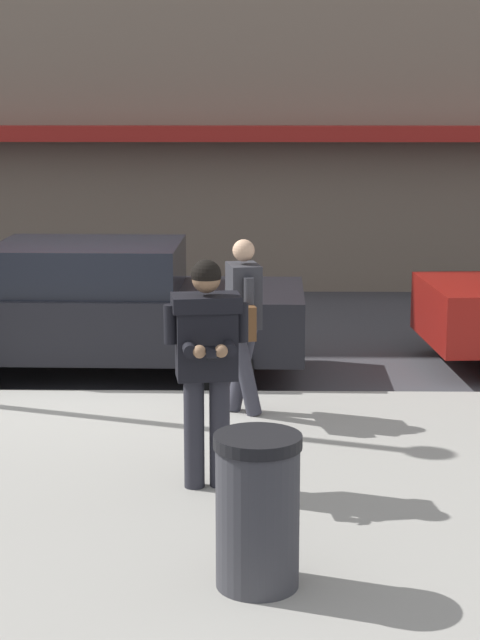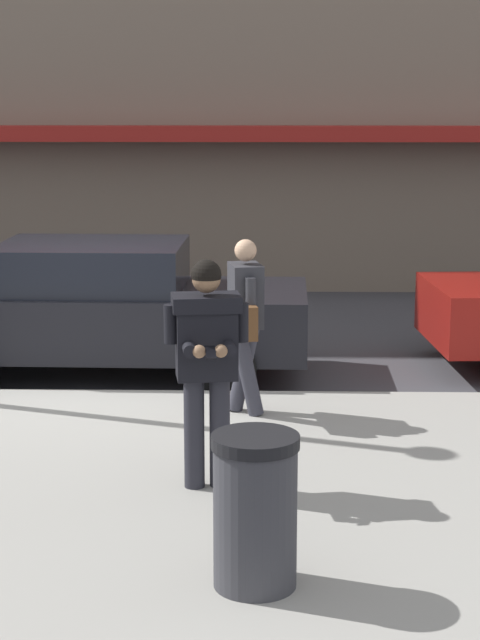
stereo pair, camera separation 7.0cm
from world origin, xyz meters
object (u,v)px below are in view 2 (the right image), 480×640
object	(u,v)px
pedestrian_with_bag	(246,316)
trash_bin	(255,510)
parked_sedan_mid	(106,308)
man_texting_on_phone	(207,349)

from	to	relation	value
pedestrian_with_bag	trash_bin	xyz separation A→B (m)	(0.13, -3.74, -0.47)
parked_sedan_mid	man_texting_on_phone	distance (m)	4.23
parked_sedan_mid	pedestrian_with_bag	xyz separation A→B (m)	(1.64, -1.96, 0.32)
parked_sedan_mid	trash_bin	xyz separation A→B (m)	(1.77, -5.70, -0.16)
parked_sedan_mid	man_texting_on_phone	world-z (taller)	man_texting_on_phone
pedestrian_with_bag	trash_bin	world-z (taller)	pedestrian_with_bag
parked_sedan_mid	pedestrian_with_bag	distance (m)	2.58
parked_sedan_mid	trash_bin	size ratio (longest dim) A/B	4.63
trash_bin	parked_sedan_mid	bearing A→B (deg)	107.26
parked_sedan_mid	trash_bin	world-z (taller)	parked_sedan_mid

